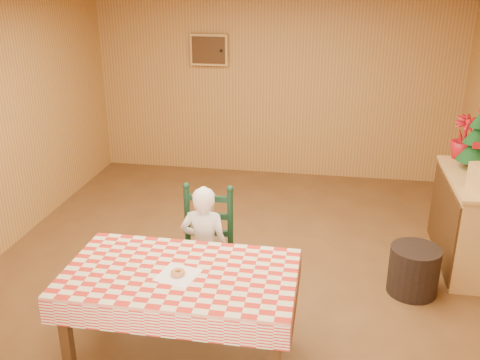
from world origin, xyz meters
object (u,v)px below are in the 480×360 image
dining_table (180,281)px  seated_child (205,248)px  christmas_tree (477,141)px  storage_bin (414,270)px  shelf_unit (470,221)px  ladder_chair (206,251)px

dining_table → seated_child: seated_child is taller
christmas_tree → storage_bin: (-0.59, -0.87, -0.99)m
seated_child → shelf_unit: size_ratio=0.91×
dining_table → christmas_tree: size_ratio=2.67×
ladder_chair → shelf_unit: size_ratio=0.87×
ladder_chair → shelf_unit: ladder_chair is taller
dining_table → seated_child: size_ratio=1.47×
christmas_tree → storage_bin: 1.44m
dining_table → seated_child: 0.74m
ladder_chair → shelf_unit: 2.62m
christmas_tree → storage_bin: christmas_tree is taller
seated_child → shelf_unit: seated_child is taller
ladder_chair → christmas_tree: bearing=29.2°
seated_child → christmas_tree: bearing=-149.8°
ladder_chair → storage_bin: (1.81, 0.47, -0.28)m
shelf_unit → storage_bin: size_ratio=2.77×
ladder_chair → storage_bin: bearing=14.4°
christmas_tree → dining_table: bearing=-138.4°
shelf_unit → storage_bin: (-0.58, -0.62, -0.24)m
dining_table → seated_child: (0.00, 0.73, -0.13)m
shelf_unit → ladder_chair: bearing=-155.5°
seated_child → storage_bin: (1.81, 0.52, -0.34)m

